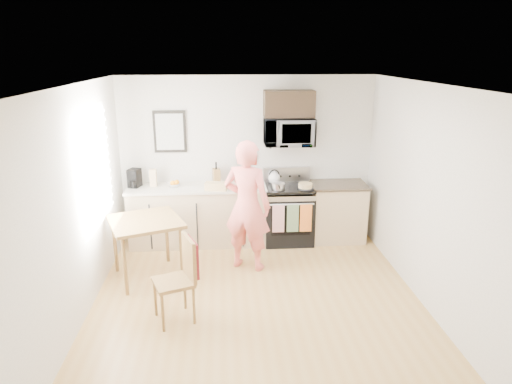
{
  "coord_description": "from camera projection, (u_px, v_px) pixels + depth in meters",
  "views": [
    {
      "loc": [
        -0.37,
        -4.82,
        2.93
      ],
      "look_at": [
        0.05,
        1.0,
        1.14
      ],
      "focal_mm": 32.0,
      "sensor_mm": 36.0,
      "label": 1
    }
  ],
  "objects": [
    {
      "name": "upper_cabinet",
      "position": [
        289.0,
        104.0,
        6.91
      ],
      "size": [
        0.76,
        0.35,
        0.4
      ],
      "primitive_type": "cube",
      "color": "black",
      "rests_on": "back_wall"
    },
    {
      "name": "bread_bag",
      "position": [
        216.0,
        186.0,
        6.85
      ],
      "size": [
        0.35,
        0.21,
        0.12
      ],
      "primitive_type": "cube",
      "rotation": [
        0.0,
        0.0,
        -0.19
      ],
      "color": "tan",
      "rests_on": "countertop_left"
    },
    {
      "name": "ceiling",
      "position": [
        258.0,
        85.0,
        4.71
      ],
      "size": [
        4.0,
        4.6,
        0.04
      ],
      "primitive_type": "cube",
      "color": "white",
      "rests_on": "back_wall"
    },
    {
      "name": "countertop_left",
      "position": [
        197.0,
        188.0,
        7.06
      ],
      "size": [
        2.14,
        0.64,
        0.04
      ],
      "primitive_type": "cube",
      "color": "beige",
      "rests_on": "cabinet_left"
    },
    {
      "name": "right_wall",
      "position": [
        432.0,
        200.0,
        5.23
      ],
      "size": [
        0.04,
        4.6,
        2.6
      ],
      "primitive_type": "cube",
      "color": "beige",
      "rests_on": "floor"
    },
    {
      "name": "back_wall",
      "position": [
        247.0,
        159.0,
        7.29
      ],
      "size": [
        4.0,
        0.04,
        2.6
      ],
      "primitive_type": "cube",
      "color": "beige",
      "rests_on": "floor"
    },
    {
      "name": "cake",
      "position": [
        305.0,
        186.0,
        6.98
      ],
      "size": [
        0.26,
        0.26,
        0.09
      ],
      "color": "black",
      "rests_on": "range"
    },
    {
      "name": "left_wall",
      "position": [
        75.0,
        209.0,
        4.96
      ],
      "size": [
        0.04,
        4.6,
        2.6
      ],
      "primitive_type": "cube",
      "color": "beige",
      "rests_on": "floor"
    },
    {
      "name": "coffee_maker",
      "position": [
        134.0,
        179.0,
        6.99
      ],
      "size": [
        0.21,
        0.26,
        0.28
      ],
      "rotation": [
        0.0,
        0.0,
        -0.31
      ],
      "color": "black",
      "rests_on": "countertop_left"
    },
    {
      "name": "milk_carton",
      "position": [
        153.0,
        178.0,
        7.03
      ],
      "size": [
        0.1,
        0.1,
        0.27
      ],
      "primitive_type": "cube",
      "rotation": [
        0.0,
        0.0,
        0.01
      ],
      "color": "tan",
      "rests_on": "countertop_left"
    },
    {
      "name": "fruit_bowl",
      "position": [
        174.0,
        184.0,
        7.04
      ],
      "size": [
        0.28,
        0.28,
        0.1
      ],
      "color": "white",
      "rests_on": "countertop_left"
    },
    {
      "name": "person",
      "position": [
        247.0,
        206.0,
        6.24
      ],
      "size": [
        0.79,
        0.68,
        1.83
      ],
      "primitive_type": "imported",
      "rotation": [
        0.0,
        0.0,
        2.71
      ],
      "color": "#DC3C3C",
      "rests_on": "floor"
    },
    {
      "name": "knife_block",
      "position": [
        217.0,
        176.0,
        7.2
      ],
      "size": [
        0.13,
        0.17,
        0.23
      ],
      "primitive_type": "cube",
      "rotation": [
        0.0,
        0.0,
        0.2
      ],
      "color": "brown",
      "rests_on": "countertop_left"
    },
    {
      "name": "cabinet_right",
      "position": [
        337.0,
        213.0,
        7.35
      ],
      "size": [
        0.84,
        0.6,
        0.9
      ],
      "primitive_type": "cube",
      "color": "tan",
      "rests_on": "floor"
    },
    {
      "name": "utensil_crock",
      "position": [
        239.0,
        173.0,
        7.25
      ],
      "size": [
        0.12,
        0.12,
        0.37
      ],
      "color": "#AD200E",
      "rests_on": "countertop_left"
    },
    {
      "name": "window",
      "position": [
        96.0,
        168.0,
        5.65
      ],
      "size": [
        0.06,
        1.4,
        1.5
      ],
      "color": "white",
      "rests_on": "left_wall"
    },
    {
      "name": "floor",
      "position": [
        258.0,
        307.0,
        5.48
      ],
      "size": [
        4.6,
        4.6,
        0.0
      ],
      "primitive_type": "plane",
      "color": "#AB7F42",
      "rests_on": "ground"
    },
    {
      "name": "pot",
      "position": [
        278.0,
        186.0,
        6.94
      ],
      "size": [
        0.2,
        0.34,
        0.1
      ],
      "rotation": [
        0.0,
        0.0,
        -0.04
      ],
      "color": "#ACACB0",
      "rests_on": "range"
    },
    {
      "name": "front_wall",
      "position": [
        286.0,
        319.0,
        2.9
      ],
      "size": [
        4.0,
        0.04,
        2.6
      ],
      "primitive_type": "cube",
      "color": "beige",
      "rests_on": "floor"
    },
    {
      "name": "dining_table",
      "position": [
        146.0,
        227.0,
        6.0
      ],
      "size": [
        0.99,
        0.99,
        0.82
      ],
      "rotation": [
        0.0,
        0.0,
        0.38
      ],
      "color": "brown",
      "rests_on": "floor"
    },
    {
      "name": "microwave",
      "position": [
        289.0,
        132.0,
        6.99
      ],
      "size": [
        0.76,
        0.51,
        0.42
      ],
      "primitive_type": "imported",
      "color": "#ACACB0",
      "rests_on": "back_wall"
    },
    {
      "name": "wall_art",
      "position": [
        170.0,
        132.0,
        7.05
      ],
      "size": [
        0.5,
        0.04,
        0.65
      ],
      "color": "black",
      "rests_on": "back_wall"
    },
    {
      "name": "wall_trivet",
      "position": [
        250.0,
        159.0,
        7.28
      ],
      "size": [
        0.2,
        0.02,
        0.2
      ],
      "primitive_type": "cube",
      "color": "#AD200E",
      "rests_on": "back_wall"
    },
    {
      "name": "countertop_right",
      "position": [
        339.0,
        185.0,
        7.21
      ],
      "size": [
        0.88,
        0.64,
        0.04
      ],
      "primitive_type": "cube",
      "color": "black",
      "rests_on": "cabinet_right"
    },
    {
      "name": "chair",
      "position": [
        185.0,
        267.0,
        5.09
      ],
      "size": [
        0.57,
        0.54,
        0.98
      ],
      "rotation": [
        0.0,
        0.0,
        0.37
      ],
      "color": "brown",
      "rests_on": "floor"
    },
    {
      "name": "kettle",
      "position": [
        274.0,
        178.0,
        7.21
      ],
      "size": [
        0.19,
        0.19,
        0.24
      ],
      "color": "white",
      "rests_on": "range"
    },
    {
      "name": "range",
      "position": [
        288.0,
        215.0,
        7.28
      ],
      "size": [
        0.76,
        0.7,
        1.16
      ],
      "color": "black",
      "rests_on": "floor"
    },
    {
      "name": "cabinet_left",
      "position": [
        198.0,
        216.0,
        7.2
      ],
      "size": [
        2.1,
        0.6,
        0.9
      ],
      "primitive_type": "cube",
      "color": "tan",
      "rests_on": "floor"
    }
  ]
}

